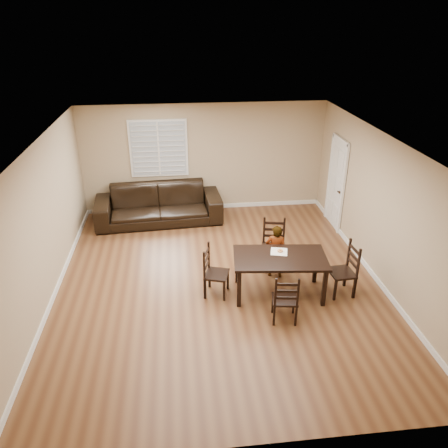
{
  "coord_description": "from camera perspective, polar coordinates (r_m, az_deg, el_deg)",
  "views": [
    {
      "loc": [
        -0.69,
        -6.93,
        4.62
      ],
      "look_at": [
        0.15,
        0.45,
        1.0
      ],
      "focal_mm": 35.0,
      "sensor_mm": 36.0,
      "label": 1
    }
  ],
  "objects": [
    {
      "name": "chair_near",
      "position": [
        8.76,
        6.46,
        -2.6
      ],
      "size": [
        0.53,
        0.5,
        1.0
      ],
      "rotation": [
        0.0,
        0.0,
        -0.19
      ],
      "color": "black",
      "rests_on": "ground"
    },
    {
      "name": "ground",
      "position": [
        8.36,
        -0.69,
        -7.59
      ],
      "size": [
        7.0,
        7.0,
        0.0
      ],
      "primitive_type": "plane",
      "color": "brown",
      "rests_on": "ground"
    },
    {
      "name": "chair_far",
      "position": [
        7.2,
        8.03,
        -10.12
      ],
      "size": [
        0.46,
        0.43,
        0.9
      ],
      "rotation": [
        0.0,
        0.0,
        3.0
      ],
      "color": "black",
      "rests_on": "ground"
    },
    {
      "name": "chair_left",
      "position": [
        7.84,
        -1.8,
        -6.37
      ],
      "size": [
        0.51,
        0.53,
        0.95
      ],
      "rotation": [
        0.0,
        0.0,
        1.27
      ],
      "color": "black",
      "rests_on": "ground"
    },
    {
      "name": "sofa",
      "position": [
        10.66,
        -8.53,
        2.55
      ],
      "size": [
        3.06,
        1.36,
        0.87
      ],
      "primitive_type": "imported",
      "rotation": [
        0.0,
        0.0,
        0.06
      ],
      "color": "black",
      "rests_on": "ground"
    },
    {
      "name": "donut",
      "position": [
        7.87,
        7.35,
        -3.46
      ],
      "size": [
        0.11,
        0.11,
        0.04
      ],
      "color": "#D0864A",
      "rests_on": "napkin"
    },
    {
      "name": "chair_right",
      "position": [
        8.15,
        15.9,
        -5.9
      ],
      "size": [
        0.45,
        0.48,
        1.0
      ],
      "rotation": [
        0.0,
        0.0,
        -1.5
      ],
      "color": "black",
      "rests_on": "ground"
    },
    {
      "name": "napkin",
      "position": [
        7.87,
        7.19,
        -3.6
      ],
      "size": [
        0.35,
        0.35,
        0.0
      ],
      "primitive_type": "cube",
      "rotation": [
        0.0,
        0.0,
        -0.25
      ],
      "color": "beige",
      "rests_on": "dining_table"
    },
    {
      "name": "child",
      "position": [
        8.33,
        6.76,
        -3.57
      ],
      "size": [
        0.45,
        0.36,
        1.08
      ],
      "primitive_type": "imported",
      "rotation": [
        0.0,
        0.0,
        2.85
      ],
      "color": "gray",
      "rests_on": "ground"
    },
    {
      "name": "dining_table",
      "position": [
        7.76,
        7.33,
        -4.84
      ],
      "size": [
        1.71,
        1.07,
        0.76
      ],
      "rotation": [
        0.0,
        0.0,
        -0.1
      ],
      "color": "black",
      "rests_on": "ground"
    },
    {
      "name": "room",
      "position": [
        7.68,
        -0.63,
        4.47
      ],
      "size": [
        6.04,
        7.04,
        2.72
      ],
      "color": "tan",
      "rests_on": "ground"
    }
  ]
}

